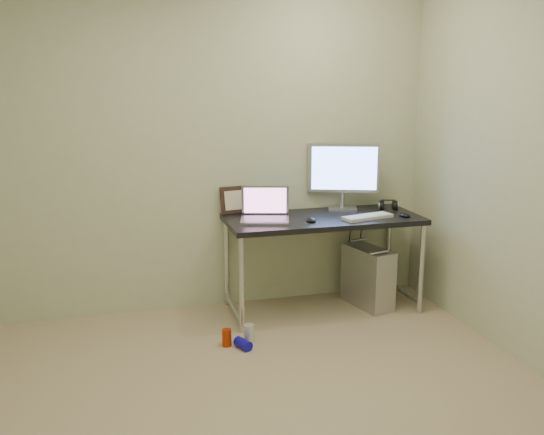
% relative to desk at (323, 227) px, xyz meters
% --- Properties ---
extents(floor, '(3.50, 3.50, 0.00)m').
position_rel_desk_xyz_m(floor, '(-0.82, -1.42, -0.67)').
color(floor, tan).
rests_on(floor, ground).
extents(wall_back, '(3.50, 0.02, 2.50)m').
position_rel_desk_xyz_m(wall_back, '(-0.82, 0.33, 0.58)').
color(wall_back, beige).
rests_on(wall_back, ground).
extents(desk, '(1.49, 0.65, 0.75)m').
position_rel_desk_xyz_m(desk, '(0.00, 0.00, 0.00)').
color(desk, black).
rests_on(desk, ground).
extents(tower_computer, '(0.31, 0.49, 0.51)m').
position_rel_desk_xyz_m(tower_computer, '(0.38, -0.02, -0.43)').
color(tower_computer, '#BBBAC0').
rests_on(tower_computer, ground).
extents(cable_a, '(0.01, 0.16, 0.69)m').
position_rel_desk_xyz_m(cable_a, '(0.33, 0.28, -0.27)').
color(cable_a, black).
rests_on(cable_a, ground).
extents(cable_b, '(0.02, 0.11, 0.71)m').
position_rel_desk_xyz_m(cable_b, '(0.42, 0.26, -0.29)').
color(cable_b, black).
rests_on(cable_b, ground).
extents(can_red, '(0.07, 0.07, 0.12)m').
position_rel_desk_xyz_m(can_red, '(-0.86, -0.48, -0.61)').
color(can_red, '#A92A06').
rests_on(can_red, ground).
extents(can_white, '(0.08, 0.08, 0.13)m').
position_rel_desk_xyz_m(can_white, '(-0.70, -0.47, -0.60)').
color(can_white, silver).
rests_on(can_white, ground).
extents(can_blue, '(0.12, 0.15, 0.07)m').
position_rel_desk_xyz_m(can_blue, '(-0.76, -0.56, -0.63)').
color(can_blue, '#120DC7').
rests_on(can_blue, ground).
extents(laptop, '(0.42, 0.38, 0.25)m').
position_rel_desk_xyz_m(laptop, '(-0.46, 0.01, 0.14)').
color(laptop, silver).
rests_on(laptop, desk).
extents(monitor, '(0.55, 0.24, 0.53)m').
position_rel_desk_xyz_m(monitor, '(0.24, 0.22, 0.40)').
color(monitor, silver).
rests_on(monitor, desk).
extents(keyboard, '(0.42, 0.23, 0.02)m').
position_rel_desk_xyz_m(keyboard, '(0.30, -0.15, 0.10)').
color(keyboard, silver).
rests_on(keyboard, desk).
extents(mouse_right, '(0.08, 0.12, 0.04)m').
position_rel_desk_xyz_m(mouse_right, '(0.61, -0.16, 0.10)').
color(mouse_right, black).
rests_on(mouse_right, desk).
extents(mouse_left, '(0.08, 0.12, 0.04)m').
position_rel_desk_xyz_m(mouse_left, '(-0.14, -0.13, 0.10)').
color(mouse_left, black).
rests_on(mouse_left, desk).
extents(headphones, '(0.17, 0.10, 0.10)m').
position_rel_desk_xyz_m(headphones, '(0.60, 0.12, 0.11)').
color(headphones, black).
rests_on(headphones, desk).
extents(picture_frame, '(0.28, 0.12, 0.22)m').
position_rel_desk_xyz_m(picture_frame, '(-0.61, 0.30, 0.19)').
color(picture_frame, black).
rests_on(picture_frame, desk).
extents(webcam, '(0.04, 0.03, 0.11)m').
position_rel_desk_xyz_m(webcam, '(-0.38, 0.27, 0.17)').
color(webcam, silver).
rests_on(webcam, desk).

